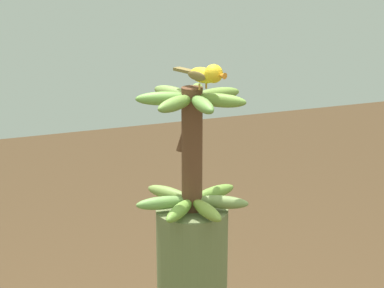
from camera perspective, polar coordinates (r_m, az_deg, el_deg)
name	(u,v)px	position (r m, az deg, el deg)	size (l,w,h in m)	color
banana_bunch	(192,150)	(1.82, -0.02, -0.49)	(0.31, 0.31, 0.34)	brown
perched_bird	(206,74)	(1.73, 1.20, 5.80)	(0.18, 0.09, 0.07)	#C68933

